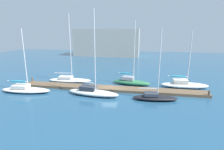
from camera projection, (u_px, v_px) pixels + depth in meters
ground_plane at (110, 90)px, 29.16m from camera, size 120.00×120.00×0.00m
dock_pier at (110, 88)px, 29.11m from camera, size 30.09×2.36×0.42m
dock_piling_near_end at (32, 80)px, 32.63m from camera, size 0.28×0.28×1.13m
dock_piling_far_end at (209, 94)px, 25.42m from camera, size 0.28×0.28×1.13m
sailboat_0 at (25, 89)px, 27.85m from camera, size 7.94×2.91×9.68m
sailboat_1 at (70, 79)px, 33.64m from camera, size 8.25×2.93×12.26m
sailboat_2 at (93, 92)px, 26.40m from camera, size 7.95×2.85×12.22m
sailboat_3 at (131, 81)px, 31.74m from camera, size 6.96×2.93×11.05m
sailboat_4 at (155, 97)px, 24.65m from camera, size 6.27×2.39×9.72m
sailboat_5 at (184, 84)px, 30.11m from camera, size 7.79×2.76×9.46m
mooring_buoy_red at (124, 77)px, 36.18m from camera, size 0.66×0.66×0.66m
harbor_building_distant at (107, 42)px, 69.66m from camera, size 24.75×9.52×10.19m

